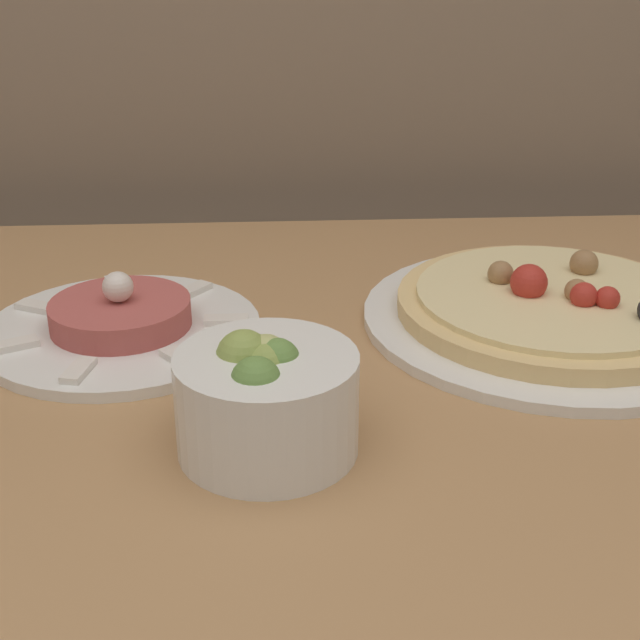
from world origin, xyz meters
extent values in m
cube|color=#AD7F51|center=(0.00, 0.40, 0.76)|extent=(1.23, 0.80, 0.03)
cylinder|color=white|center=(0.26, 0.48, 0.78)|extent=(0.35, 0.35, 0.01)
cylinder|color=#E5C17F|center=(0.26, 0.48, 0.80)|extent=(0.29, 0.29, 0.02)
cylinder|color=beige|center=(0.26, 0.48, 0.81)|extent=(0.25, 0.25, 0.01)
sphere|color=#997047|center=(0.22, 0.51, 0.82)|extent=(0.02, 0.02, 0.02)
sphere|color=#997047|center=(0.31, 0.53, 0.82)|extent=(0.03, 0.03, 0.03)
sphere|color=#B22D23|center=(0.30, 0.45, 0.82)|extent=(0.02, 0.02, 0.02)
sphere|color=#B22D23|center=(0.28, 0.45, 0.82)|extent=(0.02, 0.02, 0.02)
sphere|color=#997047|center=(0.28, 0.46, 0.82)|extent=(0.02, 0.02, 0.02)
sphere|color=#B22D23|center=(0.24, 0.48, 0.82)|extent=(0.03, 0.03, 0.03)
cylinder|color=white|center=(-0.13, 0.47, 0.78)|extent=(0.25, 0.25, 0.01)
cylinder|color=#B2514C|center=(-0.13, 0.47, 0.80)|extent=(0.13, 0.13, 0.02)
sphere|color=silver|center=(-0.13, 0.47, 0.83)|extent=(0.03, 0.03, 0.03)
cube|color=white|center=(-0.04, 0.47, 0.79)|extent=(0.04, 0.02, 0.01)
cube|color=white|center=(-0.07, 0.55, 0.79)|extent=(0.04, 0.04, 0.01)
cube|color=white|center=(-0.15, 0.57, 0.79)|extent=(0.02, 0.04, 0.01)
cube|color=white|center=(-0.22, 0.52, 0.79)|extent=(0.04, 0.03, 0.01)
cube|color=white|center=(-0.22, 0.43, 0.79)|extent=(0.04, 0.03, 0.01)
cube|color=white|center=(-0.15, 0.38, 0.79)|extent=(0.02, 0.04, 0.01)
cube|color=white|center=(-0.07, 0.40, 0.79)|extent=(0.04, 0.04, 0.01)
cylinder|color=white|center=(0.00, 0.28, 0.82)|extent=(0.13, 0.13, 0.07)
sphere|color=#A3B25B|center=(-0.02, 0.29, 0.85)|extent=(0.03, 0.03, 0.03)
sphere|color=#8EA34C|center=(0.00, 0.28, 0.85)|extent=(0.03, 0.03, 0.03)
sphere|color=#668E42|center=(0.01, 0.28, 0.85)|extent=(0.03, 0.03, 0.03)
sphere|color=#668E42|center=(-0.01, 0.25, 0.85)|extent=(0.03, 0.03, 0.03)
sphere|color=#8EA34C|center=(-0.02, 0.29, 0.85)|extent=(0.04, 0.04, 0.04)
sphere|color=#B7BC70|center=(0.00, 0.29, 0.85)|extent=(0.03, 0.03, 0.03)
camera|label=1|loc=(0.01, -0.26, 1.13)|focal=50.00mm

